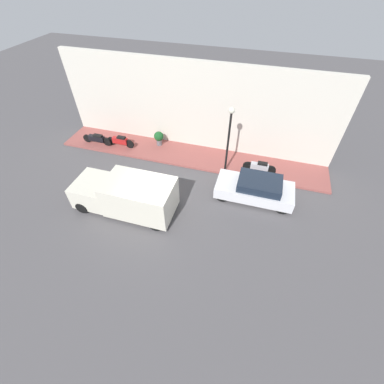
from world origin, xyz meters
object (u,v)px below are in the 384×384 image
(delivery_van, at_px, (126,195))
(streetlamp, at_px, (229,131))
(parked_car, at_px, (255,188))
(motorcycle_red, at_px, (120,141))
(motorcycle_black, at_px, (97,139))
(scooter_silver, at_px, (260,167))
(potted_plant, at_px, (159,137))

(delivery_van, height_order, streetlamp, streetlamp)
(parked_car, height_order, streetlamp, streetlamp)
(motorcycle_red, bearing_deg, motorcycle_black, 96.15)
(parked_car, xyz_separation_m, scooter_silver, (2.03, -0.03, -0.07))
(motorcycle_black, relative_size, motorcycle_red, 1.08)
(motorcycle_black, height_order, potted_plant, potted_plant)
(motorcycle_black, distance_m, streetlamp, 9.30)
(parked_car, distance_m, motorcycle_red, 9.52)
(parked_car, height_order, scooter_silver, parked_car)
(motorcycle_red, height_order, potted_plant, potted_plant)
(motorcycle_black, xyz_separation_m, motorcycle_red, (0.18, -1.68, 0.01))
(delivery_van, xyz_separation_m, streetlamp, (4.32, -4.32, 1.91))
(parked_car, bearing_deg, streetlamp, 50.69)
(motorcycle_black, distance_m, motorcycle_red, 1.69)
(scooter_silver, xyz_separation_m, streetlamp, (-0.43, 1.98, 2.34))
(parked_car, relative_size, motorcycle_red, 2.12)
(motorcycle_black, bearing_deg, delivery_van, -135.52)
(potted_plant, bearing_deg, motorcycle_red, 110.64)
(delivery_van, distance_m, scooter_silver, 7.90)
(motorcycle_red, height_order, streetlamp, streetlamp)
(streetlamp, distance_m, potted_plant, 5.56)
(scooter_silver, height_order, potted_plant, potted_plant)
(parked_car, bearing_deg, motorcycle_black, 79.47)
(parked_car, height_order, delivery_van, delivery_van)
(potted_plant, bearing_deg, motorcycle_black, 104.94)
(delivery_van, distance_m, streetlamp, 6.40)
(delivery_van, relative_size, scooter_silver, 2.67)
(scooter_silver, relative_size, motorcycle_red, 1.01)
(motorcycle_red, distance_m, potted_plant, 2.61)
(parked_car, xyz_separation_m, delivery_van, (-2.72, 6.27, 0.36))
(scooter_silver, bearing_deg, potted_plant, 80.87)
(motorcycle_black, bearing_deg, scooter_silver, -90.02)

